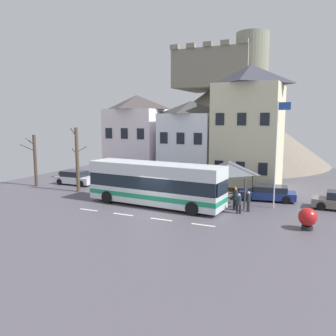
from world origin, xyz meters
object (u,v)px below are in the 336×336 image
at_px(bus_shelter, 229,167).
at_px(bare_tree_00, 77,159).
at_px(public_bench, 234,193).
at_px(pedestrian_01, 236,197).
at_px(hilltop_castle, 218,120).
at_px(parked_car_02, 132,181).
at_px(pedestrian_00, 248,200).
at_px(bare_tree_01, 35,160).
at_px(transit_bus, 155,184).
at_px(townhouse_01, 191,143).
at_px(harbour_buoy, 308,218).
at_px(townhouse_00, 137,138).
at_px(pedestrian_03, 239,202).
at_px(pedestrian_02, 235,195).
at_px(parked_car_01, 75,178).
at_px(flagpole, 277,148).
at_px(parked_car_00, 268,193).
at_px(townhouse_02, 249,127).

distance_m(bus_shelter, bare_tree_00, 13.94).
bearing_deg(public_bench, pedestrian_01, -74.69).
distance_m(hilltop_castle, parked_car_02, 24.35).
bearing_deg(hilltop_castle, pedestrian_00, -69.41).
bearing_deg(pedestrian_00, bare_tree_01, 177.65).
relative_size(public_bench, bare_tree_01, 0.33).
bearing_deg(pedestrian_00, transit_bus, -170.11).
height_order(townhouse_01, hilltop_castle, hilltop_castle).
bearing_deg(harbour_buoy, transit_bus, 172.20).
relative_size(townhouse_00, pedestrian_01, 5.55).
bearing_deg(bare_tree_00, transit_bus, -10.70).
relative_size(pedestrian_03, bare_tree_00, 0.25).
relative_size(parked_car_02, bare_tree_01, 0.79).
xyz_separation_m(transit_bus, pedestrian_00, (7.02, 1.22, -0.81)).
bearing_deg(pedestrian_02, pedestrian_01, -73.57).
relative_size(parked_car_01, pedestrian_00, 2.76).
bearing_deg(public_bench, hilltop_castle, 109.40).
height_order(townhouse_00, flagpole, townhouse_00).
xyz_separation_m(pedestrian_00, harbour_buoy, (4.15, -2.75, -0.11)).
bearing_deg(bus_shelter, townhouse_01, 131.41).
bearing_deg(parked_car_00, parked_car_01, -4.87).
xyz_separation_m(townhouse_01, parked_car_00, (8.56, -4.45, -3.65)).
bearing_deg(pedestrian_02, flagpole, 18.14).
relative_size(parked_car_00, harbour_buoy, 3.45).
xyz_separation_m(pedestrian_01, flagpole, (2.60, 1.75, 3.61)).
height_order(transit_bus, parked_car_00, transit_bus).
bearing_deg(transit_bus, pedestrian_00, 14.15).
height_order(parked_car_00, pedestrian_00, pedestrian_00).
bearing_deg(bare_tree_01, parked_car_00, 8.35).
bearing_deg(bare_tree_01, parked_car_02, 18.92).
xyz_separation_m(hilltop_castle, pedestrian_03, (9.87, -28.49, -5.65)).
bearing_deg(hilltop_castle, townhouse_01, -82.16).
height_order(townhouse_02, transit_bus, townhouse_02).
bearing_deg(pedestrian_02, townhouse_02, 94.95).
relative_size(hilltop_castle, pedestrian_01, 19.80).
relative_size(pedestrian_00, bare_tree_00, 0.25).
height_order(bus_shelter, bare_tree_00, bare_tree_00).
distance_m(pedestrian_00, flagpole, 4.44).
relative_size(townhouse_01, pedestrian_03, 5.78).
relative_size(parked_car_00, bare_tree_00, 0.79).
xyz_separation_m(pedestrian_00, bare_tree_00, (-15.86, 0.45, 2.17)).
xyz_separation_m(bus_shelter, pedestrian_03, (1.51, -2.98, -2.03)).
distance_m(pedestrian_02, bare_tree_01, 20.37).
bearing_deg(townhouse_01, bare_tree_01, -150.66).
bearing_deg(townhouse_01, pedestrian_00, -47.96).
height_order(parked_car_00, pedestrian_02, pedestrian_02).
bearing_deg(flagpole, public_bench, 151.25).
bearing_deg(bare_tree_00, parked_car_02, 44.86).
height_order(pedestrian_01, pedestrian_02, pedestrian_01).
xyz_separation_m(transit_bus, parked_car_00, (7.82, 5.38, -1.07)).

